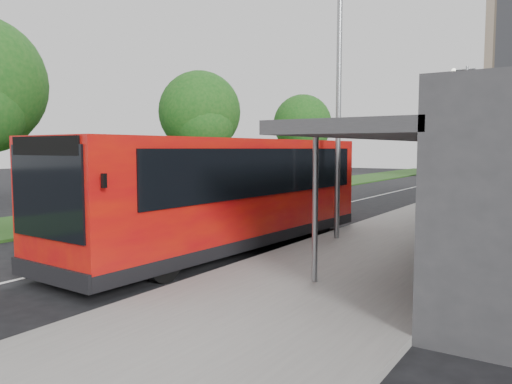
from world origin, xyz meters
The scene contains 15 objects.
ground centered at (0.00, 0.00, 0.00)m, with size 120.00×120.00×0.00m, color black.
pavement centered at (6.00, 20.00, 0.07)m, with size 5.00×80.00×0.15m, color gray.
grass_verge centered at (-7.00, 20.00, 0.05)m, with size 5.00×80.00×0.10m, color #184315.
lane_centre_line centered at (0.00, 15.00, 0.01)m, with size 0.12×70.00×0.01m, color silver.
kerb_dashes centered at (3.30, 19.00, 0.01)m, with size 0.12×56.00×0.01m.
tree_mid centered at (-7.01, 9.05, 4.61)m, with size 4.47×4.47×7.14m.
tree_far centered at (-7.01, 21.05, 4.48)m, with size 4.36×4.36×6.95m.
lamp_post_near centered at (4.12, 2.00, 4.72)m, with size 1.44×0.28×8.00m.
lamp_post_far centered at (4.12, 22.00, 4.72)m, with size 1.44×0.28×8.00m.
bus_main centered at (1.93, -0.73, 1.64)m, with size 3.40×11.45×3.21m.
bus_second centered at (-1.16, 4.94, 1.44)m, with size 2.71×9.98×2.81m.
litter_bin centered at (5.22, 9.36, 0.64)m, with size 0.54×0.54×0.97m, color #362616.
bollard centered at (5.55, 18.78, 0.66)m, with size 0.16×0.16×1.01m, color yellow.
car_near centered at (2.30, 38.51, 0.60)m, with size 1.41×3.51×1.20m, color #5A1B0C.
car_far centered at (-0.65, 43.06, 0.52)m, with size 1.11×3.18×1.05m, color navy.
Camera 1 is at (10.47, -12.31, 2.94)m, focal length 35.00 mm.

